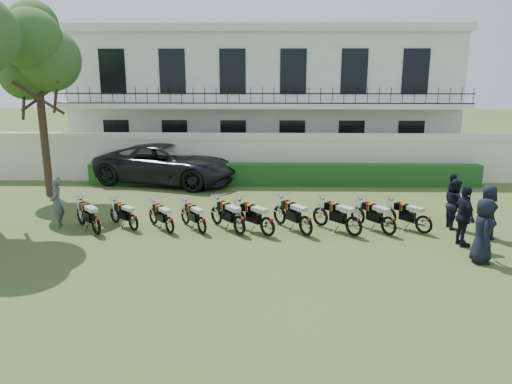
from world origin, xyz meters
TOP-DOWN VIEW (x-y plane):
  - ground at (0.00, 0.00)m, footprint 100.00×100.00m
  - perimeter_wall at (0.00, 8.00)m, footprint 30.00×0.35m
  - hedge at (1.00, 7.20)m, footprint 18.00×0.60m
  - building at (0.00, 13.96)m, footprint 20.40×9.60m
  - tree_west_near at (-8.96, 5.00)m, footprint 3.40×3.20m
  - motorcycle_0 at (-5.28, -0.07)m, footprint 1.36×1.60m
  - motorcycle_1 at (-4.19, 0.41)m, footprint 1.34×1.28m
  - motorcycle_2 at (-2.92, 0.14)m, footprint 1.18×1.47m
  - motorcycle_3 at (-1.86, 0.14)m, footprint 1.11×1.55m
  - motorcycle_4 at (-0.63, 0.07)m, footprint 1.33×1.65m
  - motorcycle_5 at (0.29, -0.06)m, footprint 1.53×1.50m
  - motorcycle_6 at (1.53, 0.01)m, footprint 1.28×1.80m
  - motorcycle_7 at (3.07, 0.02)m, footprint 1.50×1.60m
  - motorcycle_8 at (4.22, 0.15)m, footprint 1.26×1.66m
  - motorcycle_9 at (5.41, 0.35)m, footprint 1.44×1.43m
  - suv at (-4.45, 7.53)m, footprint 7.22×4.70m
  - inspector at (-6.88, 0.79)m, footprint 0.59×0.73m
  - officer_0 at (6.30, -2.01)m, footprint 0.77×1.01m
  - officer_2 at (6.26, -0.71)m, footprint 0.58×1.15m
  - officer_3 at (7.29, 0.03)m, footprint 0.57×0.86m
  - officer_4 at (6.63, 1.07)m, footprint 0.65×0.84m
  - officer_5 at (7.00, 2.41)m, footprint 0.57×1.00m

SIDE VIEW (x-z plane):
  - ground at x=0.00m, z-range 0.00..0.00m
  - motorcycle_1 at x=-4.19m, z-range -0.04..0.93m
  - motorcycle_2 at x=-2.92m, z-range -0.04..0.94m
  - motorcycle_3 at x=-1.86m, z-range -0.04..0.95m
  - motorcycle_9 at x=5.41m, z-range -0.04..1.01m
  - hedge at x=1.00m, z-range 0.00..1.00m
  - motorcycle_8 at x=4.22m, z-range -0.04..1.04m
  - motorcycle_0 at x=-5.28m, z-range -0.04..1.05m
  - motorcycle_4 at x=-0.63m, z-range -0.04..1.06m
  - motorcycle_5 at x=0.29m, z-range -0.04..1.07m
  - motorcycle_7 at x=3.07m, z-range -0.04..1.10m
  - motorcycle_6 at x=1.53m, z-range -0.04..1.11m
  - officer_5 at x=7.00m, z-range 0.00..1.61m
  - officer_4 at x=6.63m, z-range 0.00..1.71m
  - inspector at x=-6.88m, z-range 0.00..1.73m
  - officer_3 at x=7.29m, z-range 0.00..1.74m
  - suv at x=-4.45m, z-range 0.00..1.85m
  - officer_0 at x=6.30m, z-range 0.00..1.85m
  - officer_2 at x=6.26m, z-range 0.00..1.88m
  - perimeter_wall at x=0.00m, z-range 0.02..2.32m
  - building at x=0.00m, z-range 0.01..7.41m
  - tree_west_near at x=-8.96m, z-range 1.94..9.84m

